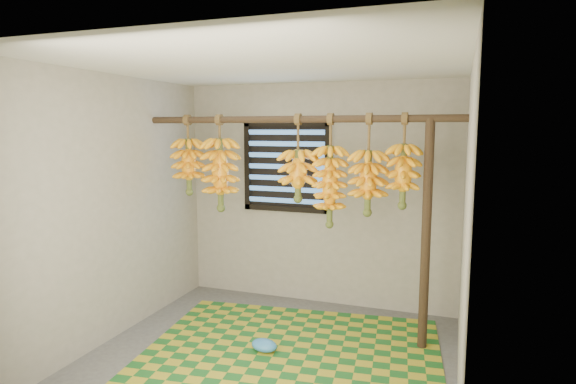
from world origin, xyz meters
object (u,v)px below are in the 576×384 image
at_px(banana_bunch_f, 403,176).
at_px(plastic_bag, 264,345).
at_px(banana_bunch_a, 189,166).
at_px(banana_bunch_c, 298,175).
at_px(banana_bunch_d, 330,186).
at_px(banana_bunch_b, 220,174).
at_px(support_post, 426,237).
at_px(woven_mat, 291,353).
at_px(banana_bunch_e, 368,183).

bearing_deg(banana_bunch_f, plastic_bag, -153.01).
relative_size(banana_bunch_a, banana_bunch_c, 0.98).
relative_size(banana_bunch_d, banana_bunch_f, 1.26).
bearing_deg(plastic_bag, banana_bunch_b, 141.28).
bearing_deg(banana_bunch_d, support_post, 0.00).
xyz_separation_m(woven_mat, plastic_bag, (-0.23, -0.05, 0.06)).
xyz_separation_m(banana_bunch_c, banana_bunch_d, (0.30, -0.00, -0.09)).
bearing_deg(plastic_bag, banana_bunch_c, 77.45).
bearing_deg(banana_bunch_d, plastic_bag, -128.01).
distance_m(banana_bunch_a, banana_bunch_c, 1.15).
height_order(woven_mat, banana_bunch_d, banana_bunch_d).
bearing_deg(woven_mat, support_post, 25.44).
bearing_deg(woven_mat, banana_bunch_a, 158.43).
distance_m(plastic_bag, banana_bunch_a, 1.89).
bearing_deg(banana_bunch_b, banana_bunch_a, 180.00).
distance_m(plastic_bag, banana_bunch_e, 1.68).
xyz_separation_m(banana_bunch_c, banana_bunch_f, (0.95, 0.00, 0.03)).
xyz_separation_m(banana_bunch_c, banana_bunch_e, (0.65, 0.00, -0.04)).
height_order(support_post, banana_bunch_d, banana_bunch_d).
bearing_deg(plastic_bag, banana_bunch_f, 26.99).
bearing_deg(support_post, banana_bunch_d, -180.00).
distance_m(woven_mat, banana_bunch_e, 1.62).
height_order(woven_mat, banana_bunch_c, banana_bunch_c).
distance_m(banana_bunch_a, banana_bunch_e, 1.80).
bearing_deg(banana_bunch_a, support_post, 0.00).
relative_size(banana_bunch_a, banana_bunch_e, 0.88).
xyz_separation_m(woven_mat, banana_bunch_b, (-0.91, 0.50, 1.47)).
height_order(banana_bunch_d, banana_bunch_e, same).
height_order(support_post, plastic_bag, support_post).
bearing_deg(banana_bunch_a, banana_bunch_d, -0.00).
bearing_deg(banana_bunch_e, woven_mat, -137.29).
xyz_separation_m(plastic_bag, banana_bunch_d, (0.43, 0.54, 1.34)).
relative_size(banana_bunch_a, banana_bunch_b, 0.85).
xyz_separation_m(support_post, banana_bunch_d, (-0.85, -0.00, 0.40)).
height_order(banana_bunch_a, banana_bunch_f, same).
height_order(support_post, banana_bunch_a, banana_bunch_a).
bearing_deg(banana_bunch_e, plastic_bag, -144.71).
height_order(banana_bunch_b, banana_bunch_c, same).
distance_m(banana_bunch_d, banana_bunch_f, 0.65).
bearing_deg(banana_bunch_e, banana_bunch_a, 180.00).
bearing_deg(banana_bunch_c, banana_bunch_e, 0.00).
height_order(plastic_bag, banana_bunch_d, banana_bunch_d).
bearing_deg(banana_bunch_e, banana_bunch_d, -180.00).
distance_m(support_post, banana_bunch_d, 0.94).
distance_m(woven_mat, banana_bunch_b, 1.80).
bearing_deg(banana_bunch_f, banana_bunch_b, 180.00).
relative_size(banana_bunch_d, banana_bunch_e, 1.15).
relative_size(banana_bunch_b, banana_bunch_c, 1.16).
xyz_separation_m(banana_bunch_a, banana_bunch_d, (1.46, -0.00, -0.14)).
bearing_deg(banana_bunch_e, banana_bunch_f, 0.00).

